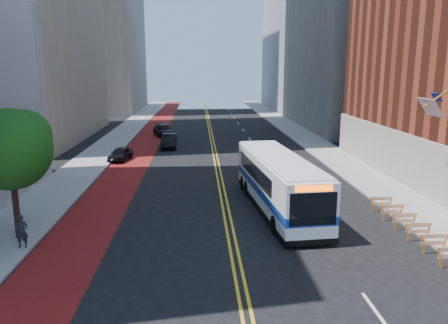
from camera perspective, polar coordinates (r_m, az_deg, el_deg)
ground at (r=18.77m, az=2.23°, el=-15.85°), size 160.00×160.00×0.00m
sidewalk_left at (r=48.42m, az=-15.62°, el=1.32°), size 4.00×140.00×0.15m
sidewalk_right at (r=49.24m, az=12.83°, el=1.64°), size 4.00×140.00×0.15m
bus_lane_paint at (r=47.75m, az=-11.04°, el=1.31°), size 3.60×140.00×0.01m
center_line_inner at (r=47.34m, az=-1.49°, el=1.44°), size 0.14×140.00×0.01m
center_line_outer at (r=47.35m, az=-1.06°, el=1.44°), size 0.14×140.00×0.01m
lane_dashes at (r=55.57m, az=3.38°, el=3.03°), size 0.14×98.20×0.01m
construction_barriers at (r=24.28m, az=24.84°, el=-8.59°), size 1.42×10.91×1.00m
street_tree at (r=24.79m, az=-26.04°, el=1.87°), size 4.20×4.20×6.70m
transit_bus at (r=27.70m, az=7.04°, el=-2.57°), size 3.88×12.81×3.47m
car_a at (r=43.55m, az=-13.38°, el=1.02°), size 2.23×4.01×1.29m
car_b at (r=49.69m, az=-7.16°, el=2.76°), size 1.64×4.70×1.55m
car_c at (r=58.57m, az=-7.89°, el=4.14°), size 3.51×5.56×1.50m
pedestrian at (r=23.81m, az=-24.92°, el=-8.23°), size 0.64×0.46×1.65m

